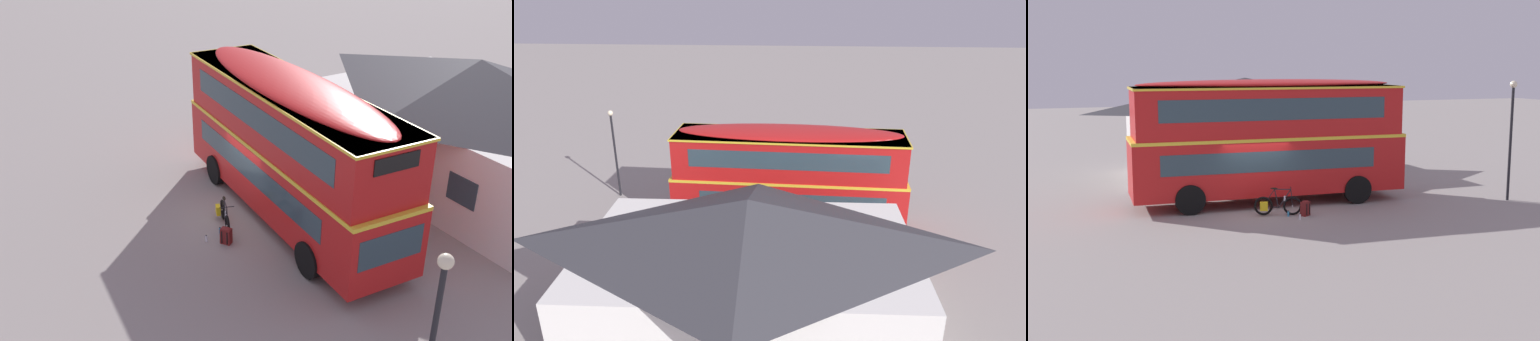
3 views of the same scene
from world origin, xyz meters
TOP-DOWN VIEW (x-y plane):
  - ground_plane at (0.00, 0.00)m, footprint 120.00×120.00m
  - double_decker_bus at (0.86, 1.29)m, footprint 10.61×2.95m
  - touring_bicycle at (0.44, -0.88)m, footprint 1.66×0.68m
  - backpack_on_ground at (1.39, -1.29)m, footprint 0.40×0.38m
  - water_bottle_blue_sports at (0.78, -1.21)m, footprint 0.07×0.07m
  - water_bottle_clear_plastic at (1.00, -1.79)m, footprint 0.08×0.08m
  - pub_building at (1.98, 8.33)m, footprint 11.15×7.05m
  - street_lamp at (9.97, -1.48)m, footprint 0.28×0.28m

SIDE VIEW (x-z plane):
  - ground_plane at x=0.00m, z-range 0.00..0.00m
  - water_bottle_blue_sports at x=0.78m, z-range -0.01..0.21m
  - water_bottle_clear_plastic at x=1.00m, z-range -0.01..0.21m
  - backpack_on_ground at x=1.39m, z-range 0.01..0.57m
  - touring_bicycle at x=0.44m, z-range -0.13..0.88m
  - pub_building at x=1.98m, z-range 0.05..4.74m
  - double_decker_bus at x=0.86m, z-range 0.25..5.04m
  - street_lamp at x=9.97m, z-range 0.55..5.27m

